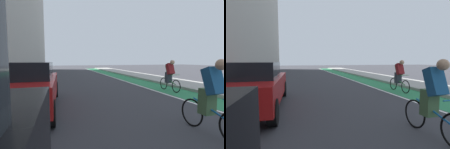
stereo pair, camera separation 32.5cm
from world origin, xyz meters
TOP-DOWN VIEW (x-y plane):
  - ground_plane at (0.00, 15.51)m, footprint 85.86×85.86m
  - bike_lane_paint at (3.46, 17.51)m, footprint 1.60×39.03m
  - lane_divider_stripe at (2.56, 17.51)m, footprint 0.12×39.03m
  - sidewalk_right at (5.54, 17.51)m, footprint 2.57×39.03m
  - parked_sedan_red at (-3.21, 11.04)m, footprint 1.90×4.55m
  - cyclist_mid at (0.86, 7.92)m, footprint 0.48×1.72m
  - cyclist_trailing at (3.28, 12.62)m, footprint 0.48×1.69m

SIDE VIEW (x-z plane):
  - ground_plane at x=0.00m, z-range 0.00..0.00m
  - bike_lane_paint at x=3.46m, z-range 0.00..0.00m
  - lane_divider_stripe at x=2.56m, z-range 0.00..0.00m
  - sidewalk_right at x=5.54m, z-range 0.00..0.14m
  - parked_sedan_red at x=-3.21m, z-range 0.02..1.55m
  - cyclist_mid at x=0.86m, z-range 0.00..1.62m
  - cyclist_trailing at x=3.28m, z-range 0.05..1.64m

